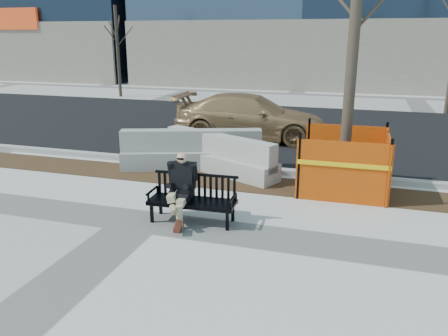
{
  "coord_description": "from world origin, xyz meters",
  "views": [
    {
      "loc": [
        3.63,
        -6.68,
        3.21
      ],
      "look_at": [
        1.32,
        0.85,
        0.86
      ],
      "focal_mm": 36.12,
      "sensor_mm": 36.0,
      "label": 1
    }
  ],
  "objects_px": {
    "bench": "(193,221)",
    "jersey_barrier_right": "(219,171)",
    "seated_man": "(182,219)",
    "sedan": "(250,138)",
    "jersey_barrier_left": "(192,168)",
    "tree_fence": "(342,189)"
  },
  "relations": [
    {
      "from": "bench",
      "to": "seated_man",
      "type": "distance_m",
      "value": 0.22
    },
    {
      "from": "bench",
      "to": "jersey_barrier_right",
      "type": "bearing_deg",
      "value": 96.43
    },
    {
      "from": "bench",
      "to": "sedan",
      "type": "height_order",
      "value": "sedan"
    },
    {
      "from": "tree_fence",
      "to": "sedan",
      "type": "distance_m",
      "value": 5.22
    },
    {
      "from": "sedan",
      "to": "jersey_barrier_left",
      "type": "height_order",
      "value": "sedan"
    },
    {
      "from": "seated_man",
      "to": "sedan",
      "type": "height_order",
      "value": "sedan"
    },
    {
      "from": "seated_man",
      "to": "jersey_barrier_right",
      "type": "distance_m",
      "value": 3.01
    },
    {
      "from": "bench",
      "to": "tree_fence",
      "type": "relative_size",
      "value": 0.23
    },
    {
      "from": "seated_man",
      "to": "jersey_barrier_right",
      "type": "relative_size",
      "value": 0.38
    },
    {
      "from": "bench",
      "to": "sedan",
      "type": "relative_size",
      "value": 0.33
    },
    {
      "from": "seated_man",
      "to": "jersey_barrier_left",
      "type": "xyz_separation_m",
      "value": [
        -1.0,
        3.08,
        0.0
      ]
    },
    {
      "from": "tree_fence",
      "to": "jersey_barrier_right",
      "type": "relative_size",
      "value": 2.09
    },
    {
      "from": "bench",
      "to": "seated_man",
      "type": "xyz_separation_m",
      "value": [
        -0.21,
        0.03,
        0.0
      ]
    },
    {
      "from": "tree_fence",
      "to": "jersey_barrier_left",
      "type": "relative_size",
      "value": 1.97
    },
    {
      "from": "tree_fence",
      "to": "bench",
      "type": "bearing_deg",
      "value": -133.6
    },
    {
      "from": "seated_man",
      "to": "sedan",
      "type": "relative_size",
      "value": 0.26
    },
    {
      "from": "bench",
      "to": "jersey_barrier_left",
      "type": "relative_size",
      "value": 0.46
    },
    {
      "from": "sedan",
      "to": "jersey_barrier_right",
      "type": "xyz_separation_m",
      "value": [
        0.14,
        -3.76,
        0.0
      ]
    },
    {
      "from": "sedan",
      "to": "seated_man",
      "type": "bearing_deg",
      "value": -177.51
    },
    {
      "from": "seated_man",
      "to": "jersey_barrier_left",
      "type": "bearing_deg",
      "value": 105.24
    },
    {
      "from": "jersey_barrier_left",
      "to": "jersey_barrier_right",
      "type": "relative_size",
      "value": 1.06
    },
    {
      "from": "sedan",
      "to": "jersey_barrier_left",
      "type": "bearing_deg",
      "value": 169.98
    }
  ]
}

